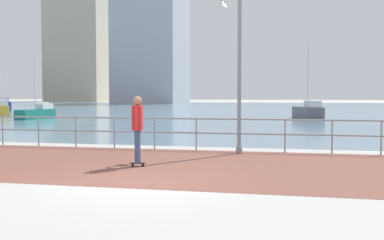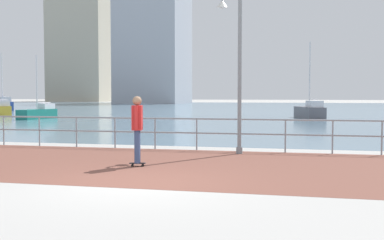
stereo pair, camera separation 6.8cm
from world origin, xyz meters
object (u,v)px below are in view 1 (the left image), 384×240
(skateboarder, at_px, (137,124))
(sailboat_navy, at_px, (1,105))
(sailboat_white, at_px, (308,111))
(sailboat_yellow, at_px, (37,113))
(lamppost, at_px, (234,56))

(skateboarder, distance_m, sailboat_navy, 45.90)
(skateboarder, bearing_deg, sailboat_white, 79.30)
(sailboat_navy, xyz_separation_m, sailboat_yellow, (13.87, -15.90, -0.17))
(lamppost, height_order, sailboat_yellow, lamppost)
(sailboat_white, bearing_deg, lamppost, -97.08)
(lamppost, relative_size, sailboat_white, 0.94)
(skateboarder, relative_size, sailboat_navy, 0.27)
(sailboat_navy, bearing_deg, lamppost, -47.11)
(lamppost, xyz_separation_m, skateboarder, (-2.00, -3.10, -1.89))
(lamppost, height_order, sailboat_navy, sailboat_navy)
(lamppost, distance_m, sailboat_white, 22.18)
(sailboat_yellow, distance_m, sailboat_white, 19.99)
(sailboat_navy, bearing_deg, skateboarder, -51.57)
(lamppost, xyz_separation_m, sailboat_yellow, (-16.66, 16.96, -2.50))
(sailboat_navy, height_order, sailboat_white, sailboat_navy)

